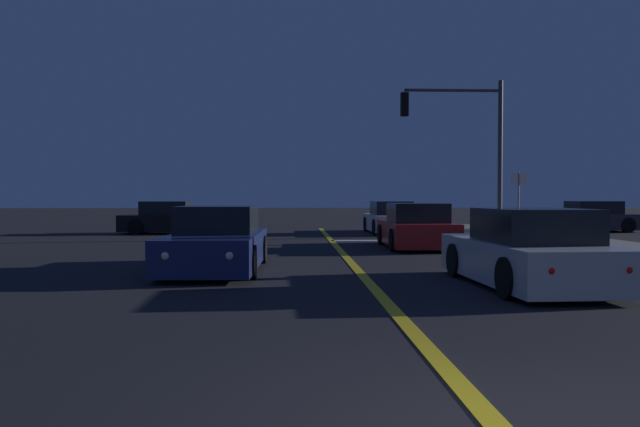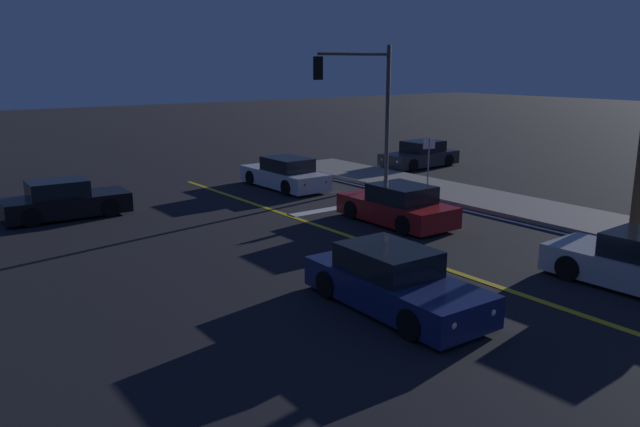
{
  "view_description": "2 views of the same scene",
  "coord_description": "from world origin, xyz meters",
  "px_view_note": "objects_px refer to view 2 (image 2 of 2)",
  "views": [
    {
      "loc": [
        -1.37,
        -3.65,
        1.54
      ],
      "look_at": [
        -0.54,
        14.71,
        1.04
      ],
      "focal_mm": 34.84,
      "sensor_mm": 36.0,
      "label": 1
    },
    {
      "loc": [
        -12.01,
        -0.06,
        5.26
      ],
      "look_at": [
        -0.73,
        15.04,
        0.74
      ],
      "focal_mm": 35.15,
      "sensor_mm": 36.0,
      "label": 2
    }
  ],
  "objects_px": {
    "car_lead_oncoming_white": "(285,174)",
    "car_side_waiting_black": "(64,201)",
    "car_distant_tail_red": "(397,206)",
    "car_mid_block_navy": "(393,282)",
    "street_sign_corner": "(429,157)",
    "traffic_signal_near_right": "(364,94)",
    "car_far_approaching_charcoal": "(420,156)"
  },
  "relations": [
    {
      "from": "car_lead_oncoming_white",
      "to": "car_side_waiting_black",
      "type": "distance_m",
      "value": 9.16
    },
    {
      "from": "car_lead_oncoming_white",
      "to": "car_distant_tail_red",
      "type": "distance_m",
      "value": 7.44
    },
    {
      "from": "car_side_waiting_black",
      "to": "car_mid_block_navy",
      "type": "bearing_deg",
      "value": 17.7
    },
    {
      "from": "street_sign_corner",
      "to": "car_side_waiting_black",
      "type": "bearing_deg",
      "value": 158.43
    },
    {
      "from": "traffic_signal_near_right",
      "to": "street_sign_corner",
      "type": "bearing_deg",
      "value": 111.07
    },
    {
      "from": "car_mid_block_navy",
      "to": "street_sign_corner",
      "type": "relative_size",
      "value": 1.91
    },
    {
      "from": "car_far_approaching_charcoal",
      "to": "traffic_signal_near_right",
      "type": "relative_size",
      "value": 0.72
    },
    {
      "from": "car_lead_oncoming_white",
      "to": "car_side_waiting_black",
      "type": "bearing_deg",
      "value": 178.93
    },
    {
      "from": "street_sign_corner",
      "to": "traffic_signal_near_right",
      "type": "bearing_deg",
      "value": 111.07
    },
    {
      "from": "car_lead_oncoming_white",
      "to": "street_sign_corner",
      "type": "xyz_separation_m",
      "value": [
        3.65,
        -4.95,
        1.02
      ]
    },
    {
      "from": "car_distant_tail_red",
      "to": "traffic_signal_near_right",
      "type": "bearing_deg",
      "value": 61.54
    },
    {
      "from": "street_sign_corner",
      "to": "car_far_approaching_charcoal",
      "type": "bearing_deg",
      "value": 46.69
    },
    {
      "from": "car_far_approaching_charcoal",
      "to": "traffic_signal_near_right",
      "type": "bearing_deg",
      "value": 112.13
    },
    {
      "from": "car_distant_tail_red",
      "to": "car_lead_oncoming_white",
      "type": "bearing_deg",
      "value": 87.82
    },
    {
      "from": "car_distant_tail_red",
      "to": "car_side_waiting_black",
      "type": "bearing_deg",
      "value": 140.15
    },
    {
      "from": "traffic_signal_near_right",
      "to": "car_side_waiting_black",
      "type": "bearing_deg",
      "value": -10.93
    },
    {
      "from": "car_distant_tail_red",
      "to": "street_sign_corner",
      "type": "relative_size",
      "value": 1.8
    },
    {
      "from": "car_lead_oncoming_white",
      "to": "car_far_approaching_charcoal",
      "type": "height_order",
      "value": "same"
    },
    {
      "from": "car_side_waiting_black",
      "to": "car_distant_tail_red",
      "type": "xyz_separation_m",
      "value": [
        8.76,
        -7.55,
        0.0
      ]
    },
    {
      "from": "traffic_signal_near_right",
      "to": "car_mid_block_navy",
      "type": "bearing_deg",
      "value": 52.36
    },
    {
      "from": "car_far_approaching_charcoal",
      "to": "car_mid_block_navy",
      "type": "bearing_deg",
      "value": 131.61
    },
    {
      "from": "car_side_waiting_black",
      "to": "car_mid_block_navy",
      "type": "distance_m",
      "value": 13.44
    },
    {
      "from": "car_lead_oncoming_white",
      "to": "car_mid_block_navy",
      "type": "relative_size",
      "value": 1.01
    },
    {
      "from": "car_far_approaching_charcoal",
      "to": "car_lead_oncoming_white",
      "type": "bearing_deg",
      "value": 92.33
    },
    {
      "from": "car_mid_block_navy",
      "to": "traffic_signal_near_right",
      "type": "relative_size",
      "value": 0.76
    },
    {
      "from": "car_mid_block_navy",
      "to": "car_side_waiting_black",
      "type": "bearing_deg",
      "value": -73.58
    },
    {
      "from": "traffic_signal_near_right",
      "to": "street_sign_corner",
      "type": "xyz_separation_m",
      "value": [
        1.08,
        -2.8,
        -2.41
      ]
    },
    {
      "from": "car_side_waiting_black",
      "to": "traffic_signal_near_right",
      "type": "distance_m",
      "value": 12.43
    },
    {
      "from": "car_side_waiting_black",
      "to": "car_far_approaching_charcoal",
      "type": "bearing_deg",
      "value": 94.12
    },
    {
      "from": "car_side_waiting_black",
      "to": "car_distant_tail_red",
      "type": "relative_size",
      "value": 0.99
    },
    {
      "from": "car_distant_tail_red",
      "to": "traffic_signal_near_right",
      "type": "relative_size",
      "value": 0.71
    },
    {
      "from": "car_distant_tail_red",
      "to": "car_far_approaching_charcoal",
      "type": "height_order",
      "value": "same"
    }
  ]
}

